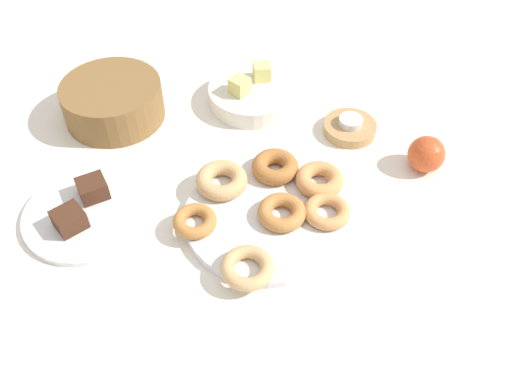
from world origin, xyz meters
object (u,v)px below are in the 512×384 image
object	(u,v)px
donut_2	(327,211)
fruit_bowl	(253,95)
brownie_far	(93,188)
melon_chunk_left	(240,86)
donut_4	(275,167)
donut_6	(319,179)
apple	(426,154)
donut_1	(247,268)
donut_0	(282,212)
donut_5	(195,221)
donut_3	(221,180)
tealight	(351,121)
brownie_near	(69,219)
cake_plate	(87,214)
basket	(113,101)
candle_holder	(350,128)
donut_plate	(266,217)

from	to	relation	value
donut_2	fruit_bowl	bearing A→B (deg)	75.83
brownie_far	melon_chunk_left	bearing A→B (deg)	11.16
donut_4	brownie_far	size ratio (longest dim) A/B	1.77
donut_6	apple	xyz separation A→B (m)	(0.21, -0.07, 0.00)
donut_6	apple	distance (m)	0.22
donut_1	donut_0	bearing A→B (deg)	28.14
donut_5	fruit_bowl	xyz separation A→B (m)	(0.29, 0.25, -0.01)
donut_3	fruit_bowl	size ratio (longest dim) A/B	0.49
donut_3	donut_6	bearing A→B (deg)	-33.89
donut_1	donut_2	world-z (taller)	same
donut_4	brownie_far	world-z (taller)	same
tealight	melon_chunk_left	world-z (taller)	melon_chunk_left
brownie_near	cake_plate	bearing A→B (deg)	26.57
donut_1	brownie_far	bearing A→B (deg)	113.60
brownie_near	tealight	bearing A→B (deg)	-7.93
donut_4	apple	distance (m)	0.29
donut_3	brownie_far	bearing A→B (deg)	149.61
brownie_near	basket	distance (m)	0.32
basket	fruit_bowl	world-z (taller)	basket
donut_0	donut_5	size ratio (longest dim) A/B	1.12
donut_0	donut_6	bearing A→B (deg)	13.21
donut_0	candle_holder	xyz separation A→B (m)	(0.27, 0.12, -0.02)
donut_2	brownie_near	bearing A→B (deg)	147.53
donut_plate	basket	xyz separation A→B (m)	(-0.09, 0.42, 0.03)
donut_plate	donut_5	xyz separation A→B (m)	(-0.12, 0.05, 0.02)
donut_1	cake_plate	xyz separation A→B (m)	(-0.16, 0.28, -0.02)
donut_6	brownie_far	distance (m)	0.42
donut_5	fruit_bowl	size ratio (longest dim) A/B	0.39
donut_0	basket	bearing A→B (deg)	104.26
donut_6	basket	bearing A→B (deg)	117.31
tealight	donut_5	bearing A→B (deg)	-173.39
donut_plate	donut_4	size ratio (longest dim) A/B	3.30
brownie_near	apple	xyz separation A→B (m)	(0.63, -0.24, 0.01)
donut_plate	fruit_bowl	bearing A→B (deg)	59.08
donut_3	melon_chunk_left	world-z (taller)	melon_chunk_left
donut_4	candle_holder	world-z (taller)	donut_4
donut_1	donut_2	distance (m)	0.18
donut_0	basket	world-z (taller)	basket
donut_6	cake_plate	xyz separation A→B (m)	(-0.38, 0.19, -0.03)
donut_4	donut_5	distance (m)	0.19
candle_holder	brownie_near	bearing A→B (deg)	172.07
donut_4	basket	bearing A→B (deg)	115.98
donut_plate	donut_1	world-z (taller)	donut_1
basket	tealight	bearing A→B (deg)	-40.79
fruit_bowl	donut_5	bearing A→B (deg)	-139.96
tealight	melon_chunk_left	size ratio (longest dim) A/B	1.38
brownie_far	candle_holder	xyz separation A→B (m)	(0.51, -0.13, -0.02)
donut_3	tealight	world-z (taller)	donut_3
brownie_far	donut_4	bearing A→B (deg)	-25.73
donut_1	donut_5	size ratio (longest dim) A/B	1.14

